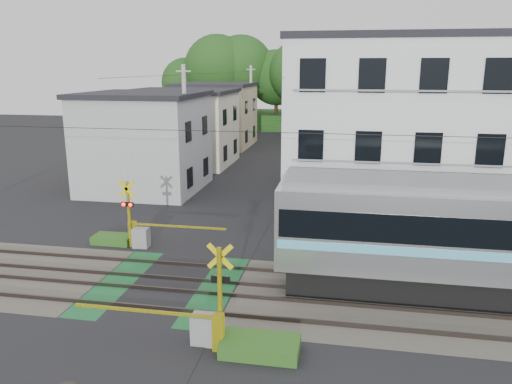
% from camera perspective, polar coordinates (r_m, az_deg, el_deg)
% --- Properties ---
extents(ground, '(120.00, 120.00, 0.00)m').
position_cam_1_polar(ground, '(19.07, -10.20, -10.42)').
color(ground, black).
extents(track_bed, '(120.00, 120.00, 0.14)m').
position_cam_1_polar(track_bed, '(19.05, -10.21, -10.32)').
color(track_bed, '#47423A').
rests_on(track_bed, ground).
extents(crossing_signal_near, '(4.74, 0.65, 3.09)m').
position_cam_1_polar(crossing_signal_near, '(14.90, -5.73, -14.58)').
color(crossing_signal_near, yellow).
rests_on(crossing_signal_near, ground).
extents(crossing_signal_far, '(4.74, 0.65, 3.09)m').
position_cam_1_polar(crossing_signal_far, '(22.89, -13.18, -4.43)').
color(crossing_signal_far, yellow).
rests_on(crossing_signal_far, ground).
extents(apartment_block, '(10.20, 8.36, 9.30)m').
position_cam_1_polar(apartment_block, '(25.95, 15.19, 6.56)').
color(apartment_block, silver).
rests_on(apartment_block, ground).
extents(houses_row, '(22.07, 31.35, 6.80)m').
position_cam_1_polar(houses_row, '(42.78, 2.19, 7.93)').
color(houses_row, '#A5A7AA').
rests_on(houses_row, ground).
extents(tree_hill, '(40.00, 13.57, 11.86)m').
position_cam_1_polar(tree_hill, '(64.22, 4.74, 12.47)').
color(tree_hill, '#204717').
rests_on(tree_hill, ground).
extents(catenary, '(60.00, 5.04, 7.00)m').
position_cam_1_polar(catenary, '(16.73, 8.89, -0.42)').
color(catenary, '#2D2D33').
rests_on(catenary, ground).
extents(utility_poles, '(7.90, 42.00, 8.00)m').
position_cam_1_polar(utility_poles, '(40.05, -0.28, 8.72)').
color(utility_poles, '#A5A5A0').
rests_on(utility_poles, ground).
extents(pedestrian, '(0.68, 0.55, 1.62)m').
position_cam_1_polar(pedestrian, '(48.00, 4.40, 5.64)').
color(pedestrian, '#2E2D39').
rests_on(pedestrian, ground).
extents(weed_patches, '(10.25, 8.80, 0.40)m').
position_cam_1_polar(weed_patches, '(18.40, -5.11, -10.55)').
color(weed_patches, '#2D5E1E').
rests_on(weed_patches, ground).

